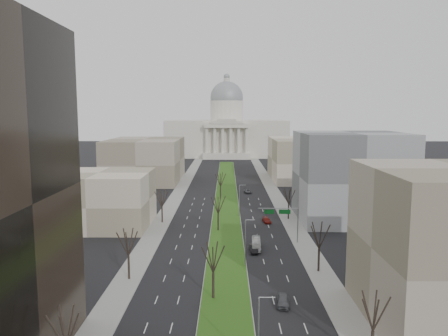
{
  "coord_description": "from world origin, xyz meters",
  "views": [
    {
      "loc": [
        0.14,
        -26.13,
        29.49
      ],
      "look_at": [
        -0.74,
        108.9,
        12.15
      ],
      "focal_mm": 35.0,
      "sensor_mm": 36.0,
      "label": 1
    }
  ],
  "objects_px": {
    "car_red": "(267,220)",
    "box_van": "(256,244)",
    "car_black": "(254,249)",
    "car_grey_near": "(283,300)",
    "car_grey_far": "(248,191)"
  },
  "relations": [
    {
      "from": "car_red",
      "to": "box_van",
      "type": "xyz_separation_m",
      "value": [
        -4.31,
        -22.46,
        0.4
      ]
    },
    {
      "from": "car_black",
      "to": "car_grey_far",
      "type": "distance_m",
      "value": 68.25
    },
    {
      "from": "car_red",
      "to": "car_black",
      "type": "bearing_deg",
      "value": -109.04
    },
    {
      "from": "car_grey_near",
      "to": "car_black",
      "type": "height_order",
      "value": "car_grey_near"
    },
    {
      "from": "car_grey_near",
      "to": "car_red",
      "type": "distance_m",
      "value": 50.58
    },
    {
      "from": "car_black",
      "to": "box_van",
      "type": "bearing_deg",
      "value": 73.79
    },
    {
      "from": "car_black",
      "to": "car_red",
      "type": "relative_size",
      "value": 1.06
    },
    {
      "from": "car_red",
      "to": "box_van",
      "type": "distance_m",
      "value": 22.87
    },
    {
      "from": "car_black",
      "to": "car_red",
      "type": "height_order",
      "value": "car_black"
    },
    {
      "from": "car_red",
      "to": "car_grey_near",
      "type": "bearing_deg",
      "value": -100.02
    },
    {
      "from": "car_grey_far",
      "to": "car_red",
      "type": "bearing_deg",
      "value": -91.87
    },
    {
      "from": "car_black",
      "to": "box_van",
      "type": "height_order",
      "value": "box_van"
    },
    {
      "from": "box_van",
      "to": "car_black",
      "type": "bearing_deg",
      "value": -102.53
    },
    {
      "from": "box_van",
      "to": "car_grey_far",
      "type": "bearing_deg",
      "value": 91.95
    },
    {
      "from": "car_red",
      "to": "car_grey_far",
      "type": "xyz_separation_m",
      "value": [
        -3.09,
        43.21,
        0.02
      ]
    }
  ]
}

